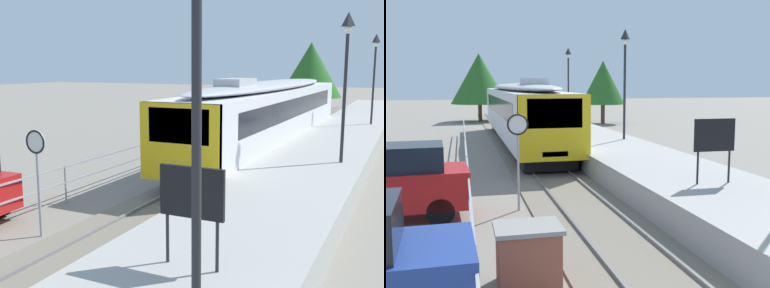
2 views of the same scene
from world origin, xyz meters
TOP-DOWN VIEW (x-y plane):
  - ground_plane at (-3.00, 22.00)m, footprint 160.00×160.00m
  - track_rails at (0.00, 22.00)m, footprint 3.20×60.00m
  - commuter_train at (0.00, 23.74)m, footprint 2.82×20.66m
  - station_platform at (3.25, 22.00)m, footprint 3.90×60.00m
  - platform_lamp_near_end at (4.36, 5.54)m, footprint 0.34×0.34m
  - platform_lamp_mid_platform at (4.36, 18.07)m, footprint 0.34×0.34m
  - platform_lamp_far_end at (4.36, 30.60)m, footprint 0.34×0.34m
  - platform_notice_board at (3.30, 7.63)m, footprint 1.20×0.08m
  - speed_limit_sign at (-1.89, 9.37)m, footprint 0.61×0.10m
  - carpark_fence at (-3.30, 12.00)m, footprint 0.06×36.06m
  - tree_behind_carpark at (-1.69, 42.03)m, footprint 5.37×5.37m

SIDE VIEW (x-z plane):
  - ground_plane at x=-3.00m, z-range 0.00..0.00m
  - track_rails at x=0.00m, z-range -0.04..0.10m
  - station_platform at x=3.25m, z-range 0.00..0.90m
  - carpark_fence at x=-3.30m, z-range 0.28..1.53m
  - speed_limit_sign at x=-1.89m, z-range 0.72..3.53m
  - commuter_train at x=0.00m, z-range 0.28..4.02m
  - platform_notice_board at x=3.30m, z-range 1.29..3.09m
  - tree_behind_carpark at x=-1.69m, z-range 0.84..7.26m
  - platform_lamp_near_end at x=4.36m, z-range 1.95..7.30m
  - platform_lamp_mid_platform at x=4.36m, z-range 1.95..7.30m
  - platform_lamp_far_end at x=4.36m, z-range 1.95..7.30m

